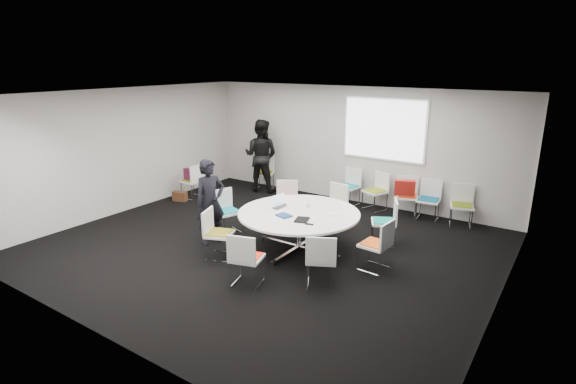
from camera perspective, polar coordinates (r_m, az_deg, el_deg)
The scene contains 31 objects.
room_shell at distance 8.06m, azimuth -2.21°, elevation 2.18°, with size 8.08×7.08×2.88m.
conference_table at distance 8.21m, azimuth 1.38°, elevation -3.83°, with size 2.21×2.21×0.73m.
projection_screen at distance 10.63m, azimuth 12.06°, elevation 7.77°, with size 1.90×0.03×1.35m, color white.
chair_ring_a at distance 7.68m, azimuth 11.02°, elevation -7.77°, with size 0.49×0.50×0.88m.
chair_ring_b at distance 8.73m, azimuth 12.06°, elevation -4.81°, with size 0.60×0.61×0.88m.
chair_ring_c at distance 9.55m, azimuth 5.79°, elevation -2.65°, with size 0.51×0.50×0.88m.
chair_ring_d at distance 9.72m, azimuth -0.21°, elevation -2.21°, with size 0.62×0.61×0.88m.
chair_ring_e at distance 9.18m, azimuth -7.69°, elevation -3.51°, with size 0.57×0.58×0.88m.
chair_ring_f at distance 8.08m, azimuth -8.74°, elevation -6.39°, with size 0.58×0.59×0.88m.
chair_ring_g at distance 7.09m, azimuth -5.25°, elevation -9.63°, with size 0.57×0.56×0.88m.
chair_ring_h at distance 7.05m, azimuth 4.20°, elevation -9.75°, with size 0.61×0.61×0.88m.
chair_back_a at distance 10.97m, azimuth 7.67°, elevation -0.19°, with size 0.52×0.51×0.88m.
chair_back_b at distance 10.68m, azimuth 11.01°, elevation -0.80°, with size 0.60×0.59×0.88m.
chair_back_c at distance 10.45m, azimuth 14.83°, elevation -1.44°, with size 0.58×0.57×0.88m.
chair_back_d at distance 10.32m, azimuth 17.34°, elevation -1.88°, with size 0.50×0.49×0.88m.
chair_back_e at distance 10.14m, azimuth 21.12°, elevation -2.56°, with size 0.57×0.56×0.88m.
chair_spare_left at distance 11.64m, azimuth -11.98°, elevation 0.57°, with size 0.47×0.48×0.88m.
chair_person_back at distance 12.19m, azimuth -2.96°, elevation 1.63°, with size 0.60×0.60×0.88m.
person_main at distance 8.56m, azimuth -9.83°, elevation -1.26°, with size 0.59×0.39×1.63m, color black.
person_back at distance 11.91m, azimuth -3.46°, elevation 4.63°, with size 0.93×0.73×1.92m, color black.
laptop at distance 8.40m, azimuth -0.81°, elevation -1.88°, with size 0.36×0.23×0.03m, color #333338.
laptop_lid at distance 8.39m, azimuth -1.23°, elevation -1.07°, with size 0.30×0.02×0.22m, color silver.
notebook_black at distance 7.74m, azimuth 1.78°, elevation -3.54°, with size 0.22×0.30×0.02m, color black.
tablet_folio at distance 7.94m, azimuth -0.53°, elevation -3.00°, with size 0.26×0.20×0.03m, color navy.
papers_right at distance 8.12m, azimuth 5.88°, elevation -2.72°, with size 0.30×0.21×0.00m, color silver.
papers_front at distance 7.69m, azimuth 5.91°, elevation -3.83°, with size 0.30×0.21×0.00m, color silver.
cup at distance 8.40m, azimuth 2.55°, elevation -1.67°, with size 0.08×0.08×0.09m, color white.
phone at distance 7.55m, azimuth 2.74°, elevation -4.11°, with size 0.14×0.07×0.01m, color black.
maroon_bag at distance 11.57m, azimuth -12.13°, elevation 2.23°, with size 0.40×0.14×0.28m, color #511530.
brown_bag at distance 11.51m, azimuth -13.56°, elevation -0.53°, with size 0.36×0.16×0.24m, color #452616.
red_jacket at distance 10.13m, azimuth 14.61°, elevation 0.52°, with size 0.44×0.10×0.35m, color #AA1C14.
Camera 1 is at (4.70, -6.31, 3.38)m, focal length 28.00 mm.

